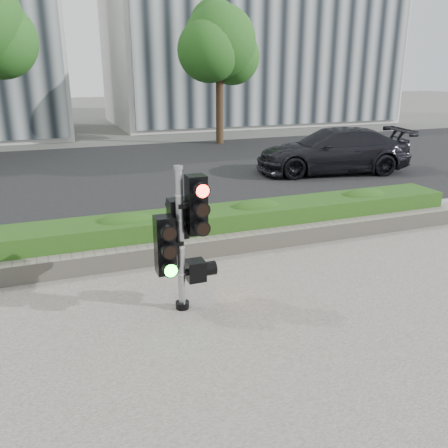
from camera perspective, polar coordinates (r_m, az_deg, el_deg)
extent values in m
plane|color=#51514C|center=(7.38, 1.37, -9.36)|extent=(120.00, 120.00, 0.00)
cube|color=#9E9389|center=(5.50, 11.89, -20.30)|extent=(16.00, 11.00, 0.03)
cube|color=black|center=(16.60, -11.84, 5.90)|extent=(60.00, 13.00, 0.02)
cube|color=gray|center=(10.10, -5.39, -1.31)|extent=(60.00, 0.25, 0.12)
cube|color=gray|center=(8.93, -3.23, -2.95)|extent=(12.00, 0.32, 0.34)
cube|color=#417223|center=(9.46, -4.45, -0.67)|extent=(12.00, 1.00, 0.68)
cube|color=#B7B7B2|center=(33.96, 2.83, 22.43)|extent=(18.00, 10.00, 12.00)
cylinder|color=black|center=(23.05, -0.53, 14.06)|extent=(0.36, 0.36, 3.58)
sphere|color=#175117|center=(23.02, -0.55, 21.07)|extent=(3.33, 3.33, 3.33)
sphere|color=#175117|center=(23.57, 1.02, 19.44)|extent=(2.56, 2.56, 2.56)
sphere|color=#175117|center=(22.43, -1.82, 20.16)|extent=(2.82, 2.82, 2.82)
sphere|color=#175117|center=(23.67, -1.14, 22.85)|extent=(2.30, 2.30, 2.30)
cylinder|color=black|center=(7.15, -5.02, -9.67)|extent=(0.20, 0.20, 0.10)
cylinder|color=gray|center=(6.74, -5.25, -2.17)|extent=(0.11, 0.11, 2.09)
cylinder|color=gray|center=(6.45, -5.53, 6.78)|extent=(0.13, 0.13, 0.05)
cube|color=#FF1107|center=(6.61, -3.36, 2.34)|extent=(0.27, 0.27, 0.84)
cube|color=#14E51E|center=(6.66, -7.13, -2.53)|extent=(0.27, 0.27, 0.84)
cube|color=black|center=(6.87, -5.60, 0.69)|extent=(0.27, 0.27, 0.57)
cube|color=orange|center=(7.01, -3.43, -5.59)|extent=(0.27, 0.27, 0.31)
imported|color=black|center=(16.77, 12.93, 8.61)|extent=(5.51, 3.05, 1.51)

